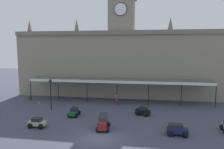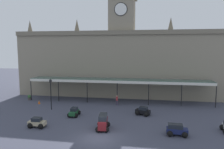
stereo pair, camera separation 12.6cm
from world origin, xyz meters
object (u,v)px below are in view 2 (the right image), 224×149
at_px(car_maroon_van, 103,123).
at_px(pedestrian_near_entrance, 117,100).
at_px(car_black_sedan, 143,112).
at_px(car_navy_estate, 177,130).
at_px(car_green_sedan, 74,112).
at_px(victorian_lamppost, 51,91).
at_px(planter_by_canopy, 29,97).
at_px(car_beige_sedan, 37,123).
at_px(traffic_cone, 39,102).

relative_size(car_maroon_van, pedestrian_near_entrance, 1.49).
bearing_deg(car_maroon_van, car_black_sedan, 53.86).
bearing_deg(car_navy_estate, car_maroon_van, 177.01).
bearing_deg(car_green_sedan, victorian_lamppost, 151.42).
bearing_deg(planter_by_canopy, victorian_lamppost, -37.49).
bearing_deg(car_beige_sedan, car_navy_estate, 0.53).
height_order(car_green_sedan, planter_by_canopy, car_green_sedan).
relative_size(car_green_sedan, victorian_lamppost, 0.43).
bearing_deg(traffic_cone, car_navy_estate, -25.16).
bearing_deg(traffic_cone, victorian_lamppost, -39.12).
distance_m(car_navy_estate, car_green_sedan, 14.05).
bearing_deg(pedestrian_near_entrance, car_maroon_van, -90.74).
xyz_separation_m(car_beige_sedan, planter_by_canopy, (-8.26, 12.40, -0.01)).
relative_size(car_navy_estate, car_black_sedan, 1.03).
xyz_separation_m(car_beige_sedan, pedestrian_near_entrance, (8.09, 11.45, 0.41)).
bearing_deg(car_beige_sedan, traffic_cone, 116.94).
height_order(victorian_lamppost, traffic_cone, victorian_lamppost).
bearing_deg(car_beige_sedan, pedestrian_near_entrance, 54.75).
xyz_separation_m(car_maroon_van, pedestrian_near_entrance, (0.14, 10.86, 0.10)).
height_order(car_green_sedan, car_maroon_van, car_maroon_van).
xyz_separation_m(car_navy_estate, car_maroon_van, (-8.26, 0.43, 0.24)).
bearing_deg(car_maroon_van, car_navy_estate, -2.99).
relative_size(car_beige_sedan, victorian_lamppost, 0.43).
bearing_deg(victorian_lamppost, car_green_sedan, -28.58).
distance_m(car_navy_estate, pedestrian_near_entrance, 13.92).
bearing_deg(planter_by_canopy, car_maroon_van, -36.08).
bearing_deg(traffic_cone, pedestrian_near_entrance, 5.37).
height_order(car_maroon_van, car_beige_sedan, car_maroon_van).
bearing_deg(car_navy_estate, victorian_lamppost, 158.20).
distance_m(car_maroon_van, traffic_cone, 16.29).
bearing_deg(car_green_sedan, car_navy_estate, -19.32).
height_order(car_green_sedan, victorian_lamppost, victorian_lamppost).
height_order(car_black_sedan, car_maroon_van, car_maroon_van).
bearing_deg(pedestrian_near_entrance, car_green_sedan, -127.69).
height_order(pedestrian_near_entrance, planter_by_canopy, pedestrian_near_entrance).
distance_m(pedestrian_near_entrance, planter_by_canopy, 16.39).
bearing_deg(car_maroon_van, traffic_cone, 143.79).
relative_size(car_green_sedan, car_maroon_van, 0.83).
relative_size(car_green_sedan, car_black_sedan, 0.92).
distance_m(car_black_sedan, car_beige_sedan, 14.19).
distance_m(car_beige_sedan, pedestrian_near_entrance, 14.02).
bearing_deg(car_black_sedan, victorian_lamppost, 177.99).
xyz_separation_m(traffic_cone, planter_by_canopy, (-3.08, 2.20, 0.19)).
bearing_deg(car_beige_sedan, car_black_sedan, 28.51).
xyz_separation_m(car_navy_estate, victorian_lamppost, (-17.79, 7.12, 2.43)).
relative_size(car_maroon_van, car_beige_sedan, 1.21).
bearing_deg(car_green_sedan, car_maroon_van, -40.16).
height_order(car_beige_sedan, planter_by_canopy, car_beige_sedan).
relative_size(pedestrian_near_entrance, traffic_cone, 2.78).
bearing_deg(traffic_cone, car_green_sedan, -33.58).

